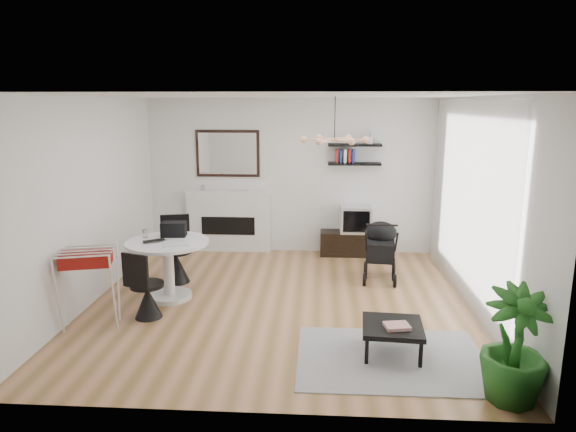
# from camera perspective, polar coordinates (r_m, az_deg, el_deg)

# --- Properties ---
(floor) EXTENTS (5.00, 5.00, 0.00)m
(floor) POSITION_cam_1_polar(r_m,az_deg,el_deg) (6.96, -0.94, -9.61)
(floor) COLOR olive
(floor) RESTS_ON ground
(ceiling) EXTENTS (5.00, 5.00, 0.00)m
(ceiling) POSITION_cam_1_polar(r_m,az_deg,el_deg) (6.45, -1.03, 13.19)
(ceiling) COLOR white
(ceiling) RESTS_ON wall_back
(wall_back) EXTENTS (5.00, 0.00, 5.00)m
(wall_back) POSITION_cam_1_polar(r_m,az_deg,el_deg) (9.04, 0.27, 4.40)
(wall_back) COLOR white
(wall_back) RESTS_ON floor
(wall_left) EXTENTS (0.00, 5.00, 5.00)m
(wall_left) POSITION_cam_1_polar(r_m,az_deg,el_deg) (7.22, -21.19, 1.50)
(wall_left) COLOR white
(wall_left) RESTS_ON floor
(wall_right) EXTENTS (0.00, 5.00, 5.00)m
(wall_right) POSITION_cam_1_polar(r_m,az_deg,el_deg) (6.85, 20.35, 1.01)
(wall_right) COLOR white
(wall_right) RESTS_ON floor
(sheer_curtain) EXTENTS (0.04, 3.60, 2.60)m
(sheer_curtain) POSITION_cam_1_polar(r_m,az_deg,el_deg) (7.01, 19.11, 1.35)
(sheer_curtain) COLOR white
(sheer_curtain) RESTS_ON wall_right
(fireplace) EXTENTS (1.50, 0.17, 2.16)m
(fireplace) POSITION_cam_1_polar(r_m,az_deg,el_deg) (9.21, -6.61, 0.27)
(fireplace) COLOR white
(fireplace) RESTS_ON floor
(shelf_lower) EXTENTS (0.90, 0.25, 0.04)m
(shelf_lower) POSITION_cam_1_polar(r_m,az_deg,el_deg) (8.88, 7.37, 5.78)
(shelf_lower) COLOR black
(shelf_lower) RESTS_ON wall_back
(shelf_upper) EXTENTS (0.90, 0.25, 0.04)m
(shelf_upper) POSITION_cam_1_polar(r_m,az_deg,el_deg) (8.85, 7.43, 7.84)
(shelf_upper) COLOR black
(shelf_upper) RESTS_ON wall_back
(pendant_lamp) EXTENTS (0.90, 0.90, 0.10)m
(pendant_lamp) POSITION_cam_1_polar(r_m,az_deg,el_deg) (6.75, 5.19, 8.44)
(pendant_lamp) COLOR tan
(pendant_lamp) RESTS_ON ceiling
(tv_console) EXTENTS (1.12, 0.39, 0.42)m
(tv_console) POSITION_cam_1_polar(r_m,az_deg,el_deg) (9.07, 7.16, -3.02)
(tv_console) COLOR black
(tv_console) RESTS_ON floor
(crt_tv) EXTENTS (0.53, 0.46, 0.46)m
(crt_tv) POSITION_cam_1_polar(r_m,az_deg,el_deg) (8.97, 7.52, -0.31)
(crt_tv) COLOR silver
(crt_tv) RESTS_ON tv_console
(dining_table) EXTENTS (1.11, 1.11, 0.81)m
(dining_table) POSITION_cam_1_polar(r_m,az_deg,el_deg) (7.13, -13.18, -4.86)
(dining_table) COLOR white
(dining_table) RESTS_ON floor
(laptop) EXTENTS (0.35, 0.31, 0.02)m
(laptop) POSITION_cam_1_polar(r_m,az_deg,el_deg) (7.01, -14.58, -2.79)
(laptop) COLOR black
(laptop) RESTS_ON dining_table
(black_bag) EXTENTS (0.35, 0.23, 0.20)m
(black_bag) POSITION_cam_1_polar(r_m,az_deg,el_deg) (7.26, -12.58, -1.43)
(black_bag) COLOR black
(black_bag) RESTS_ON dining_table
(newspaper) EXTENTS (0.40, 0.36, 0.01)m
(newspaper) POSITION_cam_1_polar(r_m,az_deg,el_deg) (6.88, -12.39, -3.01)
(newspaper) COLOR silver
(newspaper) RESTS_ON dining_table
(drinking_glass) EXTENTS (0.07, 0.07, 0.11)m
(drinking_glass) POSITION_cam_1_polar(r_m,az_deg,el_deg) (7.30, -15.61, -1.91)
(drinking_glass) COLOR white
(drinking_glass) RESTS_ON dining_table
(chair_far) EXTENTS (0.50, 0.51, 0.99)m
(chair_far) POSITION_cam_1_polar(r_m,az_deg,el_deg) (7.83, -12.31, -4.96)
(chair_far) COLOR black
(chair_far) RESTS_ON floor
(chair_near) EXTENTS (0.46, 0.47, 0.87)m
(chair_near) POSITION_cam_1_polar(r_m,az_deg,el_deg) (6.65, -15.43, -8.65)
(chair_near) COLOR black
(chair_near) RESTS_ON floor
(drying_rack) EXTENTS (0.77, 0.74, 0.96)m
(drying_rack) POSITION_cam_1_polar(r_m,az_deg,el_deg) (6.53, -21.21, -7.30)
(drying_rack) COLOR white
(drying_rack) RESTS_ON floor
(stroller) EXTENTS (0.56, 0.83, 0.97)m
(stroller) POSITION_cam_1_polar(r_m,az_deg,el_deg) (7.87, 10.23, -3.99)
(stroller) COLOR black
(stroller) RESTS_ON floor
(rug) EXTENTS (1.95, 1.41, 0.01)m
(rug) POSITION_cam_1_polar(r_m,az_deg,el_deg) (5.66, 11.37, -15.27)
(rug) COLOR gray
(rug) RESTS_ON floor
(coffee_table) EXTENTS (0.67, 0.67, 0.32)m
(coffee_table) POSITION_cam_1_polar(r_m,az_deg,el_deg) (5.64, 11.54, -12.08)
(coffee_table) COLOR black
(coffee_table) RESTS_ON rug
(magazines) EXTENTS (0.28, 0.24, 0.04)m
(magazines) POSITION_cam_1_polar(r_m,az_deg,el_deg) (5.56, 12.01, -11.87)
(magazines) COLOR #BD3A2F
(magazines) RESTS_ON coffee_table
(potted_plant) EXTENTS (0.65, 0.65, 1.06)m
(potted_plant) POSITION_cam_1_polar(r_m,az_deg,el_deg) (5.06, 23.90, -13.03)
(potted_plant) COLOR #205E1A
(potted_plant) RESTS_ON floor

